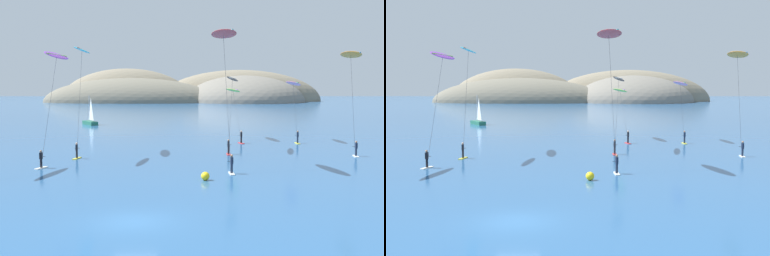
% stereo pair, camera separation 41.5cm
% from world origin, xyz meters
% --- Properties ---
extents(ground_plane, '(600.00, 600.00, 0.00)m').
position_xyz_m(ground_plane, '(0.00, 0.00, 0.00)').
color(ground_plane, '#285689').
extents(headland_island, '(125.76, 50.47, 30.39)m').
position_xyz_m(headland_island, '(2.67, 192.45, 0.00)').
color(headland_island, slate).
rests_on(headland_island, ground).
extents(sailboat_near, '(4.06, 5.50, 5.70)m').
position_xyz_m(sailboat_near, '(-16.65, 66.61, 0.64)').
color(sailboat_near, '#23664C').
rests_on(sailboat_near, ground).
extents(kitesurfer_black, '(2.35, 6.89, 8.77)m').
position_xyz_m(kitesurfer_black, '(7.95, 29.24, 7.78)').
color(kitesurfer_black, red).
rests_on(kitesurfer_black, ground).
extents(kitesurfer_cyan, '(2.05, 8.57, 12.00)m').
position_xyz_m(kitesurfer_cyan, '(-9.09, 27.86, 10.92)').
color(kitesurfer_cyan, yellow).
rests_on(kitesurfer_cyan, ground).
extents(kitesurfer_lime, '(2.39, 8.93, 7.25)m').
position_xyz_m(kitesurfer_lime, '(9.14, 41.24, 6.53)').
color(kitesurfer_lime, red).
rests_on(kitesurfer_lime, ground).
extents(kitesurfer_purple, '(2.04, 7.88, 11.09)m').
position_xyz_m(kitesurfer_purple, '(-10.25, 21.55, 9.91)').
color(kitesurfer_purple, silver).
rests_on(kitesurfer_purple, ground).
extents(kitesurfer_orange, '(1.68, 5.58, 11.46)m').
position_xyz_m(kitesurfer_orange, '(20.84, 26.79, 10.17)').
color(kitesurfer_orange, silver).
rests_on(kitesurfer_orange, ground).
extents(kitesurfer_pink, '(1.83, 6.37, 8.28)m').
position_xyz_m(kitesurfer_pink, '(17.11, 39.02, 7.41)').
color(kitesurfer_pink, yellow).
rests_on(kitesurfer_pink, ground).
extents(kitesurfer_red, '(2.94, 6.83, 12.65)m').
position_xyz_m(kitesurfer_red, '(6.17, 17.36, 11.61)').
color(kitesurfer_red, silver).
rests_on(kitesurfer_red, ground).
extents(marker_buoy, '(0.70, 0.70, 0.70)m').
position_xyz_m(marker_buoy, '(4.38, 11.88, 0.35)').
color(marker_buoy, yellow).
rests_on(marker_buoy, ground).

